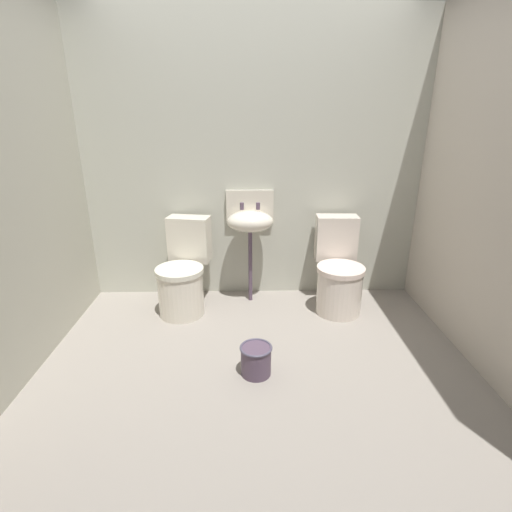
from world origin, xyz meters
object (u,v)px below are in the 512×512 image
(toilet_left, at_px, (183,275))
(bucket, at_px, (256,360))
(toilet_right, at_px, (338,274))
(sink, at_px, (250,220))

(toilet_left, xyz_separation_m, bucket, (0.60, -0.93, -0.21))
(toilet_right, bearing_deg, sink, -11.69)
(bucket, bearing_deg, sink, 91.31)
(toilet_right, relative_size, bucket, 3.63)
(toilet_right, xyz_separation_m, sink, (-0.76, 0.19, 0.43))
(toilet_left, xyz_separation_m, toilet_right, (1.33, -0.00, 0.00))
(bucket, bearing_deg, toilet_right, 51.64)
(toilet_right, height_order, bucket, toilet_right)
(toilet_right, xyz_separation_m, bucket, (-0.73, -0.93, -0.21))
(toilet_left, distance_m, toilet_right, 1.33)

